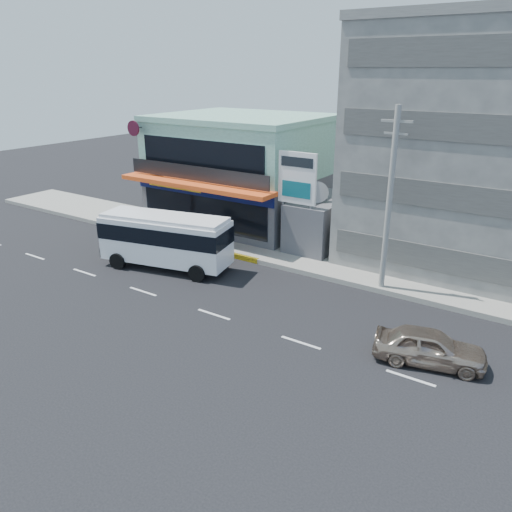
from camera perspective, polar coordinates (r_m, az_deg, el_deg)
The scene contains 11 objects.
ground at distance 25.42m, azimuth -4.84°, elevation -6.68°, with size 120.00×120.00×0.00m, color black.
sidewalk at distance 30.81m, azimuth 13.70°, elevation -1.86°, with size 70.00×5.00×0.30m, color gray.
shop_building at distance 39.31m, azimuth -1.59°, elevation 9.43°, with size 12.40×11.70×8.00m.
concrete_building at distance 33.16m, azimuth 26.41°, elevation 10.51°, with size 16.00×12.00×14.00m, color gray.
gap_structure at distance 34.26m, azimuth 7.58°, elevation 3.69°, with size 3.00×6.00×3.50m, color #47474C.
satellite_dish at distance 32.91m, azimuth 6.95°, elevation 6.31°, with size 1.50×1.50×0.15m, color slate.
billboard at distance 31.27m, azimuth 4.72°, elevation 8.19°, with size 2.60×0.18×6.90m.
utility_pole_near at distance 27.07m, azimuth 14.99°, elevation 6.08°, with size 1.60×0.30×10.00m.
minibus at distance 30.90m, azimuth -10.31°, elevation 2.15°, with size 8.41×4.25×3.37m.
sedan at distance 22.29m, azimuth 19.22°, elevation -9.78°, with size 1.83×4.54×1.55m, color tan.
motorcycle_rider at distance 36.49m, azimuth -12.90°, elevation 2.80°, with size 1.95×1.26×2.37m.
Camera 1 is at (14.23, -17.56, 11.63)m, focal length 35.00 mm.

